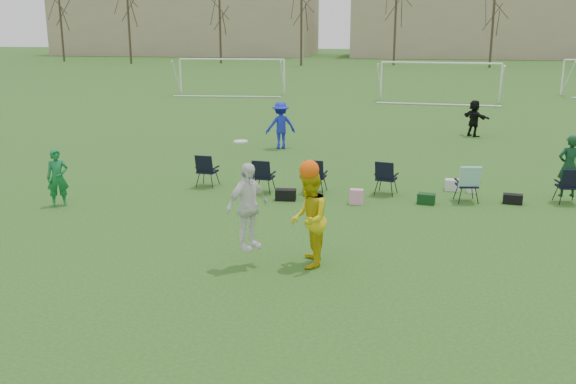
% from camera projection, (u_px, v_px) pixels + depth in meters
% --- Properties ---
extents(ground, '(260.00, 260.00, 0.00)m').
position_uv_depth(ground, '(261.00, 312.00, 10.59)').
color(ground, '#2D531A').
rests_on(ground, ground).
extents(fielder_green_near, '(0.66, 0.59, 1.51)m').
position_uv_depth(fielder_green_near, '(58.00, 178.00, 16.70)').
color(fielder_green_near, '#147036').
rests_on(fielder_green_near, ground).
extents(fielder_blue, '(1.34, 1.12, 1.80)m').
position_uv_depth(fielder_blue, '(281.00, 125.00, 24.63)').
color(fielder_blue, '#1926BE').
rests_on(fielder_blue, ground).
extents(fielder_black, '(1.27, 1.42, 1.56)m').
position_uv_depth(fielder_black, '(474.00, 118.00, 27.38)').
color(fielder_black, black).
rests_on(fielder_black, ground).
extents(center_contest, '(2.03, 1.30, 2.49)m').
position_uv_depth(center_contest, '(287.00, 213.00, 12.39)').
color(center_contest, white).
rests_on(center_contest, ground).
extents(sideline_setup, '(10.67, 2.27, 1.82)m').
position_uv_depth(sideline_setup, '(397.00, 177.00, 17.74)').
color(sideline_setup, '#103A1F').
rests_on(sideline_setup, ground).
extents(goal_left, '(7.39, 0.76, 2.46)m').
position_uv_depth(goal_left, '(232.00, 66.00, 44.26)').
color(goal_left, white).
rests_on(goal_left, ground).
extents(goal_mid, '(7.40, 0.63, 2.46)m').
position_uv_depth(goal_mid, '(440.00, 71.00, 39.82)').
color(goal_mid, white).
rests_on(goal_mid, ground).
extents(tree_line, '(110.28, 3.28, 11.40)m').
position_uv_depth(tree_line, '(397.00, 22.00, 75.70)').
color(tree_line, '#382B21').
rests_on(tree_line, ground).
extents(building_row, '(126.00, 16.00, 13.00)m').
position_uv_depth(building_row, '(444.00, 17.00, 99.18)').
color(building_row, tan).
rests_on(building_row, ground).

